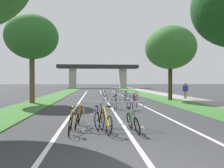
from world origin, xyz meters
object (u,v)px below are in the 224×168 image
at_px(bicycle_orange_5, 79,118).
at_px(bicycle_black_8, 100,117).
at_px(bicycle_purple_2, 132,104).
at_px(crowd_barrier_third, 123,96).
at_px(tree_right_pine_near, 170,48).
at_px(crowd_barrier_fourth, 115,92).
at_px(bicycle_yellow_10, 71,122).
at_px(crowd_barrier_second, 121,101).
at_px(bicycle_teal_4, 103,94).
at_px(bicycle_silver_7, 114,103).
at_px(bicycle_red_3, 135,98).
at_px(crowd_barrier_nearest, 114,115).
at_px(bicycle_yellow_0, 105,122).
at_px(tree_left_pine_far, 32,37).
at_px(bicycle_white_9, 105,97).
at_px(pedestrian_strolling, 185,89).
at_px(bicycle_green_11, 125,97).
at_px(bicycle_green_1, 133,122).
at_px(bicycle_blue_6, 116,97).

relative_size(bicycle_orange_5, bicycle_black_8, 1.03).
bearing_deg(bicycle_purple_2, crowd_barrier_third, 75.89).
distance_m(tree_right_pine_near, crowd_barrier_fourth, 8.46).
bearing_deg(bicycle_orange_5, bicycle_yellow_10, 80.31).
height_order(crowd_barrier_second, bicycle_teal_4, crowd_barrier_second).
bearing_deg(bicycle_silver_7, bicycle_red_3, -125.31).
relative_size(crowd_barrier_nearest, bicycle_red_3, 1.33).
bearing_deg(tree_right_pine_near, bicycle_teal_4, 137.28).
bearing_deg(tree_right_pine_near, bicycle_yellow_0, -118.74).
distance_m(crowd_barrier_second, crowd_barrier_fourth, 11.58).
xyz_separation_m(tree_left_pine_far, bicycle_teal_4, (6.20, 7.34, -5.13)).
distance_m(crowd_barrier_second, crowd_barrier_third, 5.86).
bearing_deg(crowd_barrier_nearest, bicycle_white_9, 88.63).
bearing_deg(pedestrian_strolling, bicycle_black_8, -137.58).
xyz_separation_m(bicycle_silver_7, bicycle_green_11, (1.63, 5.71, 0.04)).
distance_m(crowd_barrier_nearest, crowd_barrier_third, 11.71).
height_order(bicycle_yellow_10, bicycle_green_11, bicycle_green_11).
bearing_deg(bicycle_yellow_0, crowd_barrier_third, 67.07).
height_order(crowd_barrier_nearest, bicycle_white_9, crowd_barrier_nearest).
distance_m(crowd_barrier_third, bicycle_silver_7, 5.53).
height_order(bicycle_yellow_0, bicycle_green_1, bicycle_yellow_0).
bearing_deg(bicycle_silver_7, crowd_barrier_second, 125.33).
distance_m(crowd_barrier_third, bicycle_red_3, 1.19).
height_order(crowd_barrier_second, bicycle_white_9, crowd_barrier_second).
relative_size(crowd_barrier_second, bicycle_purple_2, 1.42).
distance_m(bicycle_yellow_0, bicycle_white_9, 12.59).
height_order(bicycle_green_1, bicycle_blue_6, bicycle_blue_6).
bearing_deg(bicycle_green_11, bicycle_black_8, 77.27).
relative_size(bicycle_yellow_0, bicycle_teal_4, 0.97).
height_order(crowd_barrier_second, crowd_barrier_third, same).
bearing_deg(bicycle_green_1, bicycle_teal_4, -94.70).
height_order(bicycle_teal_4, bicycle_green_11, bicycle_green_11).
bearing_deg(pedestrian_strolling, bicycle_green_11, 179.70).
relative_size(bicycle_white_9, bicycle_yellow_10, 1.00).
distance_m(bicycle_yellow_0, bicycle_teal_4, 18.28).
bearing_deg(tree_right_pine_near, pedestrian_strolling, 32.10).
xyz_separation_m(bicycle_green_1, bicycle_green_11, (1.56, 12.43, 0.04)).
relative_size(bicycle_red_3, bicycle_blue_6, 1.08).
relative_size(crowd_barrier_second, pedestrian_strolling, 1.42).
bearing_deg(bicycle_black_8, bicycle_purple_2, 80.33).
distance_m(tree_left_pine_far, pedestrian_strolling, 15.41).
distance_m(crowd_barrier_nearest, crowd_barrier_second, 5.86).
bearing_deg(pedestrian_strolling, bicycle_white_9, 176.34).
distance_m(bicycle_red_3, pedestrian_strolling, 6.12).
xyz_separation_m(tree_left_pine_far, bicycle_orange_5, (4.50, -9.84, -5.13)).
bearing_deg(crowd_barrier_nearest, tree_left_pine_far, 119.53).
bearing_deg(tree_left_pine_far, bicycle_green_11, 10.85).
height_order(crowd_barrier_nearest, bicycle_yellow_0, crowd_barrier_nearest).
bearing_deg(crowd_barrier_nearest, crowd_barrier_fourth, 84.19).
distance_m(tree_right_pine_near, bicycle_green_1, 14.59).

